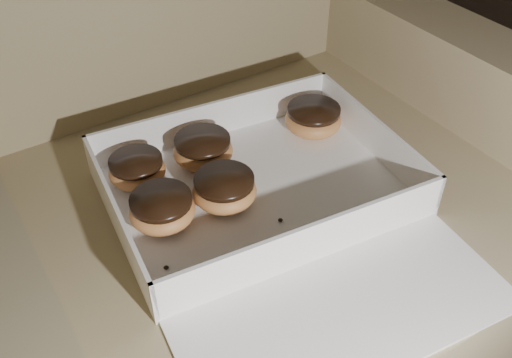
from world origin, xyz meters
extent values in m
cube|color=#9C8C63|center=(0.95, -0.17, 0.22)|extent=(0.76, 0.76, 0.44)
cube|color=#9C8C63|center=(0.54, -0.17, 0.30)|extent=(0.13, 0.76, 0.59)
cube|color=#9C8C63|center=(1.36, -0.17, 0.30)|extent=(0.13, 0.76, 0.59)
cube|color=white|center=(0.93, -0.20, 0.45)|extent=(0.46, 0.37, 0.01)
cube|color=white|center=(0.94, -0.04, 0.48)|extent=(0.43, 0.05, 0.06)
cube|color=white|center=(0.91, -0.36, 0.48)|extent=(0.43, 0.05, 0.06)
cube|color=white|center=(0.72, -0.18, 0.48)|extent=(0.04, 0.32, 0.06)
cube|color=white|center=(1.14, -0.22, 0.48)|extent=(0.04, 0.32, 0.06)
cube|color=#DA576C|center=(1.14, -0.22, 0.48)|extent=(0.04, 0.31, 0.05)
cube|color=white|center=(0.90, -0.45, 0.45)|extent=(0.44, 0.23, 0.01)
ellipsoid|color=#E3904F|center=(0.87, -0.20, 0.47)|extent=(0.09, 0.09, 0.05)
cylinder|color=black|center=(0.87, -0.20, 0.49)|extent=(0.09, 0.09, 0.01)
ellipsoid|color=#E3904F|center=(1.09, -0.13, 0.48)|extent=(0.10, 0.10, 0.05)
cylinder|color=black|center=(1.09, -0.13, 0.50)|extent=(0.09, 0.09, 0.01)
ellipsoid|color=#E3904F|center=(0.78, -0.19, 0.47)|extent=(0.09, 0.09, 0.04)
cylinder|color=black|center=(0.78, -0.19, 0.49)|extent=(0.09, 0.09, 0.01)
ellipsoid|color=#E3904F|center=(0.78, -0.09, 0.47)|extent=(0.09, 0.09, 0.04)
cylinder|color=black|center=(0.78, -0.09, 0.49)|extent=(0.08, 0.08, 0.01)
ellipsoid|color=#E3904F|center=(0.89, -0.10, 0.47)|extent=(0.09, 0.09, 0.05)
cylinder|color=black|center=(0.89, -0.10, 0.49)|extent=(0.09, 0.09, 0.01)
ellipsoid|color=black|center=(0.77, -0.30, 0.45)|extent=(0.01, 0.01, 0.00)
ellipsoid|color=black|center=(0.89, -0.32, 0.45)|extent=(0.01, 0.01, 0.00)
ellipsoid|color=black|center=(0.74, -0.27, 0.45)|extent=(0.01, 0.01, 0.00)
ellipsoid|color=black|center=(0.83, -0.33, 0.45)|extent=(0.01, 0.01, 0.00)
ellipsoid|color=black|center=(0.92, -0.28, 0.45)|extent=(0.01, 0.01, 0.00)
camera|label=1|loc=(0.57, -0.74, 1.02)|focal=40.00mm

